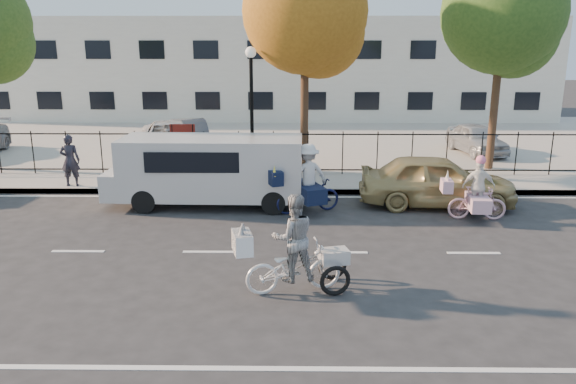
{
  "coord_description": "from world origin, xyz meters",
  "views": [
    {
      "loc": [
        1.94,
        -11.94,
        4.62
      ],
      "look_at": [
        1.78,
        1.2,
        1.1
      ],
      "focal_mm": 35.0,
      "sensor_mm": 36.0,
      "label": 1
    }
  ],
  "objects_px": {
    "unicorn_bike": "(476,196)",
    "pedestrian": "(70,160)",
    "lamppost": "(251,89)",
    "bull_bike": "(307,185)",
    "gold_sedan": "(437,181)",
    "lot_car_d": "(477,139)",
    "lot_car_c": "(190,136)",
    "zebra_trike": "(294,255)",
    "lot_car_b": "(169,139)",
    "white_van": "(209,168)"
  },
  "relations": [
    {
      "from": "zebra_trike",
      "to": "unicorn_bike",
      "type": "xyz_separation_m",
      "value": [
        4.86,
        4.54,
        -0.09
      ]
    },
    {
      "from": "gold_sedan",
      "to": "lot_car_c",
      "type": "bearing_deg",
      "value": 52.72
    },
    {
      "from": "lamppost",
      "to": "lot_car_b",
      "type": "bearing_deg",
      "value": 134.72
    },
    {
      "from": "zebra_trike",
      "to": "white_van",
      "type": "distance_m",
      "value": 6.35
    },
    {
      "from": "unicorn_bike",
      "to": "lot_car_c",
      "type": "xyz_separation_m",
      "value": [
        -9.25,
        8.86,
        0.15
      ]
    },
    {
      "from": "lamppost",
      "to": "gold_sedan",
      "type": "relative_size",
      "value": 0.98
    },
    {
      "from": "lamppost",
      "to": "white_van",
      "type": "height_order",
      "value": "lamppost"
    },
    {
      "from": "lamppost",
      "to": "lot_car_b",
      "type": "distance_m",
      "value": 5.65
    },
    {
      "from": "lamppost",
      "to": "lot_car_b",
      "type": "relative_size",
      "value": 0.89
    },
    {
      "from": "bull_bike",
      "to": "lot_car_b",
      "type": "xyz_separation_m",
      "value": [
        -5.42,
        7.35,
        0.05
      ]
    },
    {
      "from": "gold_sedan",
      "to": "pedestrian",
      "type": "height_order",
      "value": "pedestrian"
    },
    {
      "from": "zebra_trike",
      "to": "lot_car_c",
      "type": "relative_size",
      "value": 0.57
    },
    {
      "from": "white_van",
      "to": "gold_sedan",
      "type": "distance_m",
      "value": 6.58
    },
    {
      "from": "unicorn_bike",
      "to": "lot_car_b",
      "type": "relative_size",
      "value": 0.36
    },
    {
      "from": "lamppost",
      "to": "gold_sedan",
      "type": "distance_m",
      "value": 6.73
    },
    {
      "from": "unicorn_bike",
      "to": "pedestrian",
      "type": "height_order",
      "value": "pedestrian"
    },
    {
      "from": "unicorn_bike",
      "to": "pedestrian",
      "type": "bearing_deg",
      "value": 81.26
    },
    {
      "from": "gold_sedan",
      "to": "lot_car_d",
      "type": "height_order",
      "value": "gold_sedan"
    },
    {
      "from": "white_van",
      "to": "lot_car_b",
      "type": "xyz_separation_m",
      "value": [
        -2.6,
        6.67,
        -0.28
      ]
    },
    {
      "from": "gold_sedan",
      "to": "lot_car_c",
      "type": "distance_m",
      "value": 11.38
    },
    {
      "from": "unicorn_bike",
      "to": "zebra_trike",
      "type": "bearing_deg",
      "value": 138.13
    },
    {
      "from": "lot_car_b",
      "to": "white_van",
      "type": "bearing_deg",
      "value": -82.01
    },
    {
      "from": "zebra_trike",
      "to": "unicorn_bike",
      "type": "distance_m",
      "value": 6.65
    },
    {
      "from": "lamppost",
      "to": "zebra_trike",
      "type": "bearing_deg",
      "value": -80.83
    },
    {
      "from": "unicorn_bike",
      "to": "lot_car_c",
      "type": "height_order",
      "value": "unicorn_bike"
    },
    {
      "from": "lot_car_d",
      "to": "bull_bike",
      "type": "bearing_deg",
      "value": -140.79
    },
    {
      "from": "zebra_trike",
      "to": "pedestrian",
      "type": "relative_size",
      "value": 1.35
    },
    {
      "from": "lot_car_b",
      "to": "lot_car_c",
      "type": "relative_size",
      "value": 1.22
    },
    {
      "from": "zebra_trike",
      "to": "pedestrian",
      "type": "height_order",
      "value": "zebra_trike"
    },
    {
      "from": "zebra_trike",
      "to": "lot_car_d",
      "type": "bearing_deg",
      "value": -43.62
    },
    {
      "from": "unicorn_bike",
      "to": "bull_bike",
      "type": "xyz_separation_m",
      "value": [
        -4.5,
        0.63,
        0.12
      ]
    },
    {
      "from": "gold_sedan",
      "to": "lot_car_c",
      "type": "xyz_separation_m",
      "value": [
        -8.5,
        7.56,
        0.05
      ]
    },
    {
      "from": "zebra_trike",
      "to": "lot_car_c",
      "type": "xyz_separation_m",
      "value": [
        -4.39,
        13.4,
        0.06
      ]
    },
    {
      "from": "pedestrian",
      "to": "lot_car_b",
      "type": "bearing_deg",
      "value": -117.0
    },
    {
      "from": "pedestrian",
      "to": "lot_car_d",
      "type": "distance_m",
      "value": 15.7
    },
    {
      "from": "gold_sedan",
      "to": "pedestrian",
      "type": "distance_m",
      "value": 11.36
    },
    {
      "from": "unicorn_bike",
      "to": "white_van",
      "type": "relative_size",
      "value": 0.31
    },
    {
      "from": "pedestrian",
      "to": "lamppost",
      "type": "bearing_deg",
      "value": -171.26
    },
    {
      "from": "lot_car_b",
      "to": "lot_car_c",
      "type": "distance_m",
      "value": 1.11
    },
    {
      "from": "gold_sedan",
      "to": "pedestrian",
      "type": "relative_size",
      "value": 2.65
    },
    {
      "from": "lot_car_b",
      "to": "lot_car_c",
      "type": "height_order",
      "value": "lot_car_b"
    },
    {
      "from": "lamppost",
      "to": "bull_bike",
      "type": "distance_m",
      "value": 4.71
    },
    {
      "from": "white_van",
      "to": "bull_bike",
      "type": "bearing_deg",
      "value": -12.23
    },
    {
      "from": "lamppost",
      "to": "pedestrian",
      "type": "bearing_deg",
      "value": -166.57
    },
    {
      "from": "unicorn_bike",
      "to": "pedestrian",
      "type": "xyz_separation_m",
      "value": [
        -11.99,
        2.94,
        0.33
      ]
    },
    {
      "from": "white_van",
      "to": "lot_car_d",
      "type": "bearing_deg",
      "value": 37.33
    },
    {
      "from": "lot_car_c",
      "to": "lot_car_d",
      "type": "relative_size",
      "value": 1.11
    },
    {
      "from": "unicorn_bike",
      "to": "bull_bike",
      "type": "bearing_deg",
      "value": 87.12
    },
    {
      "from": "bull_bike",
      "to": "lamppost",
      "type": "bearing_deg",
      "value": 5.23
    },
    {
      "from": "bull_bike",
      "to": "gold_sedan",
      "type": "distance_m",
      "value": 3.82
    }
  ]
}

